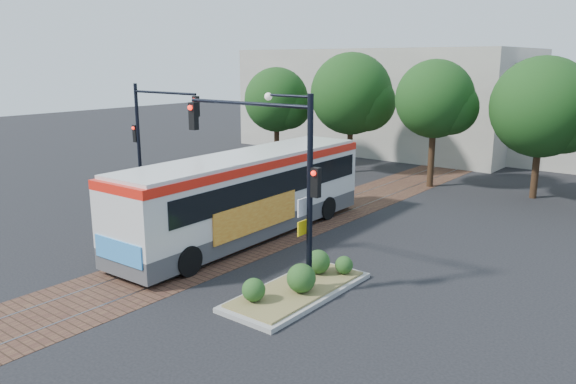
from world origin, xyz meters
name	(u,v)px	position (x,y,z in m)	size (l,w,h in m)	color
ground	(213,254)	(0.00, 0.00, 0.00)	(120.00, 120.00, 0.00)	black
trackbed	(279,229)	(0.00, 4.00, 0.01)	(3.60, 40.00, 0.02)	#533626
tree_row	(433,102)	(1.21, 16.42, 4.85)	(26.40, 5.60, 7.67)	#382314
warehouses	(479,105)	(-0.53, 28.75, 3.81)	(40.00, 13.00, 8.00)	#ADA899
city_bus	(249,191)	(-0.42, 2.53, 1.92)	(3.12, 12.96, 3.44)	#464648
traffic_island	(300,283)	(4.82, -0.90, 0.33)	(2.20, 5.20, 1.13)	gray
signal_pole_main	(278,159)	(3.86, -0.81, 4.16)	(5.49, 0.46, 6.00)	black
signal_pole_left	(151,127)	(-8.37, 4.00, 3.86)	(4.99, 0.34, 6.00)	black
officer	(206,180)	(-6.74, 6.14, 0.94)	(0.69, 0.45, 1.89)	black
parked_car	(301,166)	(-6.49, 14.18, 0.57)	(1.60, 3.94, 1.14)	black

